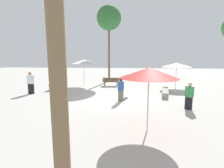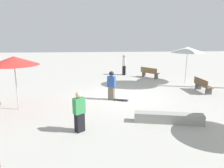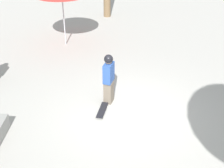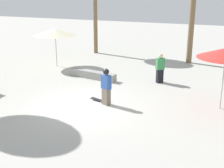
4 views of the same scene
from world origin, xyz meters
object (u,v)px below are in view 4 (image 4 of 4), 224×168
skater_main (106,85)px  concrete_ledge (93,75)px  skateboard (98,100)px  bystander_watching (160,68)px  shade_umbrella_cream (55,32)px

skater_main → concrete_ledge: 4.04m
skater_main → skateboard: (0.26, 0.50, -0.81)m
skater_main → bystander_watching: size_ratio=1.03×
skateboard → concrete_ledge: (3.10, 1.63, 0.15)m
concrete_ledge → bystander_watching: bearing=-81.3°
concrete_ledge → shade_umbrella_cream: size_ratio=1.06×
concrete_ledge → skater_main: bearing=-147.7°
concrete_ledge → shade_umbrella_cream: 4.09m
skateboard → bystander_watching: size_ratio=0.53×
skateboard → concrete_ledge: size_ratio=0.29×
skater_main → concrete_ledge: size_ratio=0.57×
bystander_watching → skateboard: bearing=-157.6°
skateboard → skater_main: bearing=172.2°
skater_main → bystander_watching: (3.92, -1.47, -0.09)m
skater_main → bystander_watching: skater_main is taller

